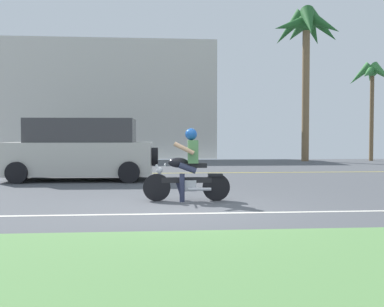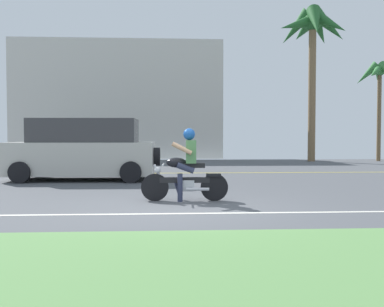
% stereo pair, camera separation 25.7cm
% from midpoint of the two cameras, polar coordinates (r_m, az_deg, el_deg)
% --- Properties ---
extents(ground, '(56.00, 30.00, 0.04)m').
position_cam_midpoint_polar(ground, '(11.46, -1.83, -4.80)').
color(ground, '#4C4F54').
extents(grass_median, '(56.00, 3.80, 0.06)m').
position_cam_midpoint_polar(grass_median, '(4.49, 0.58, -15.24)').
color(grass_median, '#5B8C4C').
rests_on(grass_median, ground).
extents(lane_line_near, '(50.40, 0.12, 0.01)m').
position_cam_midpoint_polar(lane_line_near, '(8.00, -1.18, -7.68)').
color(lane_line_near, silver).
rests_on(lane_line_near, ground).
extents(lane_line_far, '(50.40, 0.12, 0.01)m').
position_cam_midpoint_polar(lane_line_far, '(16.75, -2.30, -2.51)').
color(lane_line_far, yellow).
rests_on(lane_line_far, ground).
extents(motorcyclist, '(1.85, 0.60, 1.55)m').
position_cam_midpoint_polar(motorcyclist, '(9.49, -0.07, -2.16)').
color(motorcyclist, black).
rests_on(motorcyclist, ground).
extents(suv_nearby, '(4.74, 2.21, 1.93)m').
position_cam_midpoint_polar(suv_nearby, '(14.46, -13.21, 0.39)').
color(suv_nearby, beige).
rests_on(suv_nearby, ground).
extents(parked_car_1, '(3.93, 2.00, 1.45)m').
position_cam_midpoint_polar(parked_car_1, '(21.28, -14.78, 0.25)').
color(parked_car_1, '#2D663D').
rests_on(parked_car_1, ground).
extents(palm_tree_0, '(4.20, 4.18, 8.50)m').
position_cam_midpoint_polar(palm_tree_0, '(26.35, 15.44, 14.63)').
color(palm_tree_0, brown).
rests_on(palm_tree_0, ground).
extents(palm_tree_1, '(2.75, 2.81, 5.58)m').
position_cam_midpoint_polar(palm_tree_1, '(27.30, 23.14, 8.90)').
color(palm_tree_1, brown).
rests_on(palm_tree_1, ground).
extents(building_far, '(13.04, 4.00, 7.33)m').
position_cam_midpoint_polar(building_far, '(29.60, -8.94, 6.60)').
color(building_far, beige).
rests_on(building_far, ground).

